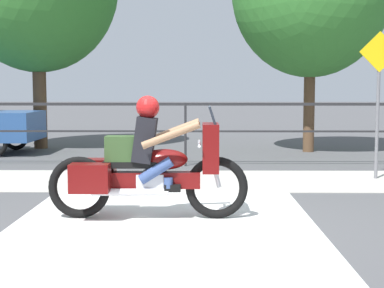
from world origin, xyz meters
TOP-DOWN VIEW (x-y plane):
  - ground_plane at (0.00, 0.00)m, footprint 120.00×120.00m
  - sidewalk_band at (0.00, 3.40)m, footprint 44.00×2.40m
  - crosswalk_band at (-0.14, -0.20)m, footprint 3.67×6.00m
  - fence_railing at (0.00, 5.36)m, footprint 36.00×0.05m
  - motorcycle at (-0.37, 0.40)m, footprint 2.51×0.76m
  - street_sign at (3.47, 3.63)m, footprint 0.72×0.06m

SIDE VIEW (x-z plane):
  - ground_plane at x=0.00m, z-range 0.00..0.00m
  - crosswalk_band at x=-0.14m, z-range 0.00..0.01m
  - sidewalk_band at x=0.00m, z-range 0.00..0.01m
  - motorcycle at x=-0.37m, z-range -0.09..1.45m
  - fence_railing at x=0.00m, z-range 0.38..1.70m
  - street_sign at x=3.47m, z-range 0.34..2.96m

